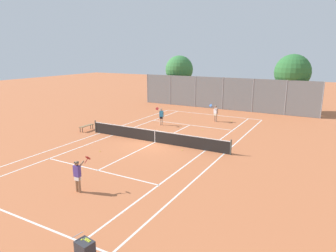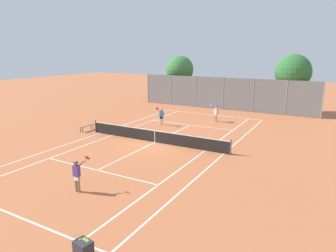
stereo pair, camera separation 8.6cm
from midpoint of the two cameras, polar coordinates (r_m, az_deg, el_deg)
ground_plane at (r=22.96m, az=-2.61°, el=-3.12°), size 120.00×120.00×0.00m
court_line_markings at (r=22.95m, az=-2.61°, el=-3.11°), size 11.10×23.90×0.01m
tennis_net at (r=22.81m, az=-2.63°, el=-1.90°), size 12.00×0.10×1.07m
ball_cart at (r=10.74m, az=-15.75°, el=-21.80°), size 0.69×0.57×0.96m
player_near_side at (r=15.41m, az=-17.00°, el=-8.78°), size 0.67×0.73×1.77m
player_far_left at (r=28.12m, az=-1.40°, el=2.02°), size 0.51×0.85×1.77m
player_far_right at (r=29.91m, az=8.95°, el=2.57°), size 0.79×0.71×1.77m
loose_tennis_ball_0 at (r=31.37m, az=4.22°, el=1.56°), size 0.07×0.07×0.07m
loose_tennis_ball_1 at (r=26.61m, az=6.53°, el=-0.74°), size 0.07×0.07×0.07m
loose_tennis_ball_2 at (r=21.35m, az=-12.93°, el=-4.70°), size 0.07×0.07×0.07m
loose_tennis_ball_3 at (r=30.45m, az=11.97°, el=0.92°), size 0.07×0.07×0.07m
loose_tennis_ball_4 at (r=21.08m, az=2.59°, el=-4.59°), size 0.07×0.07×0.07m
courtside_bench at (r=27.20m, az=-15.36°, el=-0.01°), size 0.36×1.50×0.47m
back_fence at (r=36.47m, az=10.31°, el=6.11°), size 21.40×0.08×3.83m
tree_behind_left at (r=41.05m, az=1.97°, el=10.52°), size 3.72×3.72×6.30m
tree_behind_right at (r=36.36m, az=22.64°, el=9.27°), size 3.93×3.93×6.53m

